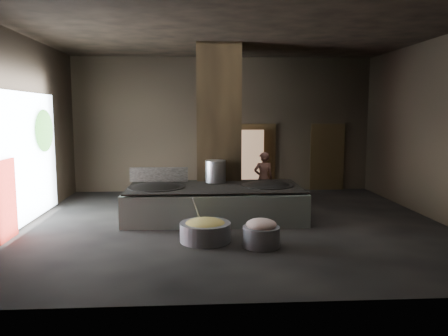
{
  "coord_description": "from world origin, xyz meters",
  "views": [
    {
      "loc": [
        -0.89,
        -10.32,
        2.67
      ],
      "look_at": [
        -0.2,
        0.79,
        1.25
      ],
      "focal_mm": 35.0,
      "sensor_mm": 36.0,
      "label": 1
    }
  ],
  "objects": [
    {
      "name": "meat_basin",
      "position": [
        0.38,
        -1.9,
        0.2
      ],
      "size": [
        0.96,
        0.96,
        0.41
      ],
      "primitive_type": "cylinder",
      "rotation": [
        0.0,
        0.0,
        -0.37
      ],
      "color": "gray",
      "rests_on": "ground"
    },
    {
      "name": "splash_guard",
      "position": [
        -1.91,
        1.25,
        1.03
      ],
      "size": [
        1.54,
        0.09,
        0.38
      ],
      "primitive_type": "cube",
      "rotation": [
        0.0,
        0.0,
        -0.02
      ],
      "color": "black",
      "rests_on": "hearth_platform"
    },
    {
      "name": "doorway_far",
      "position": [
        3.6,
        4.45,
        1.1
      ],
      "size": [
        1.18,
        0.08,
        2.38
      ],
      "primitive_type": "cube",
      "color": "black",
      "rests_on": "ground"
    },
    {
      "name": "left_wall",
      "position": [
        -5.05,
        0.0,
        2.25
      ],
      "size": [
        0.1,
        9.0,
        4.5
      ],
      "primitive_type": "cube",
      "color": "black",
      "rests_on": "ground"
    },
    {
      "name": "right_wall",
      "position": [
        5.05,
        0.0,
        2.25
      ],
      "size": [
        0.1,
        9.0,
        4.5
      ],
      "primitive_type": "cube",
      "color": "black",
      "rests_on": "ground"
    },
    {
      "name": "wok_left",
      "position": [
        -1.91,
        0.45,
        0.75
      ],
      "size": [
        1.39,
        1.39,
        0.38
      ],
      "primitive_type": "ellipsoid",
      "color": "black",
      "rests_on": "hearth_platform"
    },
    {
      "name": "veg_basin",
      "position": [
        -0.73,
        -1.46,
        0.2
      ],
      "size": [
        1.2,
        1.2,
        0.39
      ],
      "primitive_type": "cylinder",
      "rotation": [
        0.0,
        0.0,
        -0.14
      ],
      "color": "gray",
      "rests_on": "ground"
    },
    {
      "name": "veg_fill",
      "position": [
        -0.73,
        -1.46,
        0.35
      ],
      "size": [
        0.87,
        0.87,
        0.27
      ],
      "primitive_type": "ellipsoid",
      "color": "#89A04D",
      "rests_on": "veg_basin"
    },
    {
      "name": "ladle",
      "position": [
        -0.88,
        -1.31,
        0.55
      ],
      "size": [
        0.26,
        0.37,
        0.75
      ],
      "primitive_type": "cylinder",
      "rotation": [
        0.49,
        0.0,
        -0.58
      ],
      "color": "#ACB0B4",
      "rests_on": "veg_basin"
    },
    {
      "name": "stock_pot",
      "position": [
        -0.41,
        1.05,
        1.13
      ],
      "size": [
        0.54,
        0.54,
        0.58
      ],
      "primitive_type": "cylinder",
      "color": "#ACB0B4",
      "rests_on": "hearth_platform"
    },
    {
      "name": "left_opening",
      "position": [
        -4.95,
        0.2,
        1.6
      ],
      "size": [
        0.04,
        4.2,
        3.1
      ],
      "primitive_type": "cube",
      "color": "white",
      "rests_on": "ground"
    },
    {
      "name": "ceiling",
      "position": [
        0.0,
        0.0,
        4.55
      ],
      "size": [
        10.0,
        9.0,
        0.1
      ],
      "primitive_type": "cube",
      "color": "black",
      "rests_on": "back_wall"
    },
    {
      "name": "meat_fill",
      "position": [
        0.38,
        -1.9,
        0.45
      ],
      "size": [
        0.61,
        0.61,
        0.23
      ],
      "primitive_type": "ellipsoid",
      "color": "#B2756B",
      "rests_on": "meat_basin"
    },
    {
      "name": "front_wall",
      "position": [
        0.0,
        -4.55,
        2.25
      ],
      "size": [
        10.0,
        0.1,
        4.5
      ],
      "primitive_type": "cube",
      "color": "black",
      "rests_on": "ground"
    },
    {
      "name": "back_wall",
      "position": [
        0.0,
        4.55,
        2.25
      ],
      "size": [
        10.0,
        0.1,
        4.5
      ],
      "primitive_type": "cube",
      "color": "black",
      "rests_on": "ground"
    },
    {
      "name": "wok_right",
      "position": [
        0.89,
        0.55,
        0.75
      ],
      "size": [
        1.29,
        1.29,
        0.36
      ],
      "primitive_type": "ellipsoid",
      "color": "black",
      "rests_on": "hearth_platform"
    },
    {
      "name": "doorway_near_glow",
      "position": [
        0.9,
        4.18,
        1.05
      ],
      "size": [
        0.88,
        0.04,
        2.09
      ],
      "primitive_type": "cube",
      "color": "#8C6647",
      "rests_on": "ground"
    },
    {
      "name": "floor",
      "position": [
        0.0,
        0.0,
        -0.05
      ],
      "size": [
        10.0,
        9.0,
        0.1
      ],
      "primitive_type": "cube",
      "color": "black",
      "rests_on": "ground"
    },
    {
      "name": "doorway_far_glow",
      "position": [
        3.71,
        4.59,
        1.05
      ],
      "size": [
        0.77,
        0.04,
        1.82
      ],
      "primitive_type": "cube",
      "color": "#8C6647",
      "rests_on": "ground"
    },
    {
      "name": "tree_silhouette",
      "position": [
        -4.85,
        1.3,
        2.2
      ],
      "size": [
        0.28,
        1.1,
        1.1
      ],
      "primitive_type": "ellipsoid",
      "color": "#194714",
      "rests_on": "left_opening"
    },
    {
      "name": "wok_right_rim",
      "position": [
        0.89,
        0.55,
        0.82
      ],
      "size": [
        1.32,
        1.32,
        0.05
      ],
      "primitive_type": "cylinder",
      "color": "black",
      "rests_on": "hearth_platform"
    },
    {
      "name": "hearth_platform",
      "position": [
        -0.46,
        0.5,
        0.38
      ],
      "size": [
        4.45,
        2.2,
        0.77
      ],
      "primitive_type": "cube",
      "rotation": [
        0.0,
        0.0,
        -0.02
      ],
      "color": "silver",
      "rests_on": "ground"
    },
    {
      "name": "platform_cap",
      "position": [
        -0.46,
        0.5,
        0.82
      ],
      "size": [
        4.32,
        2.07,
        0.03
      ],
      "primitive_type": "cube",
      "color": "black",
      "rests_on": "hearth_platform"
    },
    {
      "name": "pavilion_sliver",
      "position": [
        -4.88,
        -1.1,
        0.85
      ],
      "size": [
        0.05,
        0.9,
        1.7
      ],
      "primitive_type": "cube",
      "color": "maroon",
      "rests_on": "ground"
    },
    {
      "name": "doorway_near",
      "position": [
        1.2,
        4.45,
        1.1
      ],
      "size": [
        1.18,
        0.08,
        2.38
      ],
      "primitive_type": "cube",
      "color": "black",
      "rests_on": "ground"
    },
    {
      "name": "pillar",
      "position": [
        -0.3,
        1.9,
        2.25
      ],
      "size": [
        1.2,
        1.2,
        4.5
      ],
      "primitive_type": "cube",
      "color": "black",
      "rests_on": "ground"
    },
    {
      "name": "cook",
      "position": [
        1.02,
        2.08,
        0.77
      ],
      "size": [
        0.59,
        0.41,
        1.54
      ],
      "primitive_type": "imported",
      "rotation": [
        0.0,
        0.0,
        3.22
      ],
      "color": "brown",
      "rests_on": "ground"
    },
    {
      "name": "wok_left_rim",
      "position": [
        -1.91,
        0.45,
        0.82
      ],
      "size": [
        1.42,
        1.42,
        0.05
      ],
      "primitive_type": "cylinder",
      "color": "black",
      "rests_on": "hearth_platform"
    }
  ]
}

